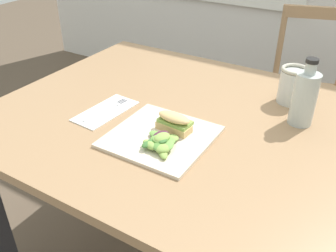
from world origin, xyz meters
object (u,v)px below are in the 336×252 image
Objects in this scene: chair_wooden_far at (307,93)px; sandwich_half_front at (174,122)px; bottle_cold_brew at (304,101)px; dining_table at (182,145)px; mason_jar_iced_tea at (292,87)px; plate_lunch at (161,137)px; fork_on_napkin at (109,108)px.

sandwich_half_front is at bearing -99.29° from chair_wooden_far.
bottle_cold_brew reaches higher than sandwich_half_front.
dining_table is 5.78× the size of bottle_cold_brew.
dining_table is 9.69× the size of mason_jar_iced_tea.
chair_wooden_far is 4.15× the size of bottle_cold_brew.
plate_lunch is 1.34× the size of bottle_cold_brew.
chair_wooden_far is 3.10× the size of plate_lunch.
sandwich_half_front is 0.40m from bottle_cold_brew.
sandwich_half_front is 0.26m from fork_on_napkin.
chair_wooden_far is 1.21m from fork_on_napkin.
chair_wooden_far reaches higher than dining_table.
bottle_cold_brew is at bearing -81.91° from chair_wooden_far.
chair_wooden_far is at bearing 68.29° from fork_on_napkin.
chair_wooden_far reaches higher than mason_jar_iced_tea.
mason_jar_iced_tea is (0.27, 0.27, 0.18)m from dining_table.
plate_lunch is 0.24m from fork_on_napkin.
dining_table is 0.41m from bottle_cold_brew.
bottle_cold_brew is at bearing 23.35° from fork_on_napkin.
fork_on_napkin is (-0.24, 0.06, 0.00)m from plate_lunch.
plate_lunch reaches higher than dining_table.
mason_jar_iced_tea is (-0.06, 0.12, -0.02)m from bottle_cold_brew.
chair_wooden_far reaches higher than plate_lunch.
sandwich_half_front is at bearing -2.88° from fork_on_napkin.
dining_table is at bearing -135.23° from mason_jar_iced_tea.
mason_jar_iced_tea is (0.49, 0.36, 0.05)m from fork_on_napkin.
bottle_cold_brew reaches higher than dining_table.
dining_table is at bearing 106.35° from sandwich_half_front.
plate_lunch is 0.06m from sandwich_half_front.
chair_wooden_far is at bearing 77.95° from dining_table.
bottle_cold_brew is at bearing -62.61° from mason_jar_iced_tea.
chair_wooden_far is 0.81m from mason_jar_iced_tea.
chair_wooden_far is at bearing 94.48° from mason_jar_iced_tea.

